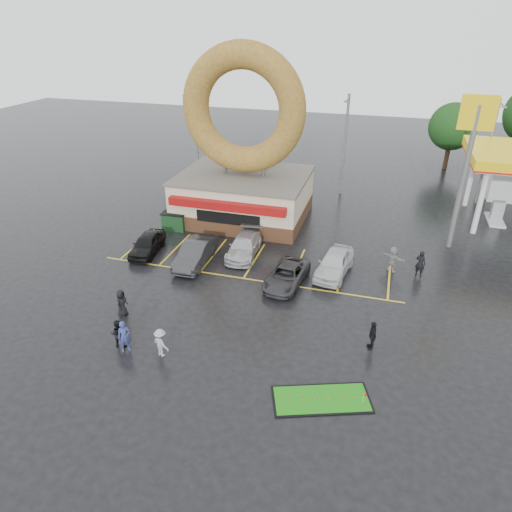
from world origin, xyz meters
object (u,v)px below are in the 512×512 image
(shell_sign, at_px, (471,146))
(car_white, at_px, (334,263))
(streetlight_mid, at_px, (345,143))
(car_silver, at_px, (244,246))
(person_blue, at_px, (124,337))
(dumpster, at_px, (175,221))
(car_grey, at_px, (287,276))
(streetlight_right, at_px, (488,150))
(car_black, at_px, (147,244))
(donut_shop, at_px, (244,165))
(person_cameraman, at_px, (372,335))
(streetlight_left, at_px, (196,135))
(putting_green, at_px, (321,399))
(car_dgrey, at_px, (195,253))

(shell_sign, distance_m, car_white, 11.86)
(streetlight_mid, bearing_deg, car_silver, -109.02)
(person_blue, relative_size, dumpster, 0.96)
(car_grey, height_order, dumpster, dumpster)
(streetlight_right, xyz_separation_m, dumpster, (-23.50, -12.70, -4.13))
(car_black, bearing_deg, streetlight_mid, 47.68)
(car_grey, distance_m, dumpster, 11.77)
(donut_shop, relative_size, person_cameraman, 8.56)
(car_white, bearing_deg, streetlight_mid, 103.31)
(car_silver, xyz_separation_m, car_white, (6.42, -0.90, 0.10))
(donut_shop, distance_m, streetlight_left, 9.87)
(streetlight_mid, height_order, car_grey, streetlight_mid)
(donut_shop, height_order, dumpster, donut_shop)
(car_black, bearing_deg, streetlight_left, 92.66)
(person_blue, xyz_separation_m, dumpster, (-4.00, 14.25, -0.22))
(shell_sign, height_order, car_grey, shell_sign)
(car_silver, xyz_separation_m, putting_green, (7.44, -12.12, -0.64))
(streetlight_left, bearing_deg, streetlight_right, 4.40)
(streetlight_right, bearing_deg, shell_sign, -106.83)
(streetlight_left, relative_size, car_grey, 2.04)
(donut_shop, relative_size, car_silver, 2.89)
(streetlight_right, height_order, car_silver, streetlight_right)
(car_dgrey, bearing_deg, streetlight_left, 110.50)
(streetlight_right, relative_size, car_white, 1.99)
(car_silver, relative_size, car_grey, 1.06)
(car_grey, relative_size, person_cameraman, 2.80)
(car_grey, distance_m, putting_green, 9.81)
(shell_sign, distance_m, car_grey, 14.90)
(streetlight_mid, distance_m, car_black, 20.20)
(dumpster, bearing_deg, car_dgrey, -53.58)
(person_cameraman, relative_size, dumpster, 0.88)
(car_grey, xyz_separation_m, putting_green, (3.69, -9.07, -0.58))
(car_grey, height_order, car_white, car_white)
(person_blue, bearing_deg, car_white, 13.70)
(person_blue, bearing_deg, dumpster, 69.36)
(car_black, height_order, person_blue, person_blue)
(car_silver, relative_size, putting_green, 1.00)
(car_black, distance_m, car_dgrey, 3.93)
(car_grey, xyz_separation_m, person_blue, (-6.29, -8.54, 0.25))
(donut_shop, distance_m, person_blue, 18.37)
(car_dgrey, xyz_separation_m, dumpster, (-3.77, 4.80, -0.13))
(car_dgrey, height_order, putting_green, car_dgrey)
(car_grey, height_order, person_blue, person_blue)
(shell_sign, height_order, person_cameraman, shell_sign)
(streetlight_right, height_order, car_grey, streetlight_right)
(putting_green, bearing_deg, dumpster, 133.42)
(person_blue, distance_m, putting_green, 10.03)
(donut_shop, xyz_separation_m, car_silver, (2.05, -6.42, -3.79))
(putting_green, bearing_deg, shell_sign, 69.65)
(streetlight_left, relative_size, dumpster, 5.00)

